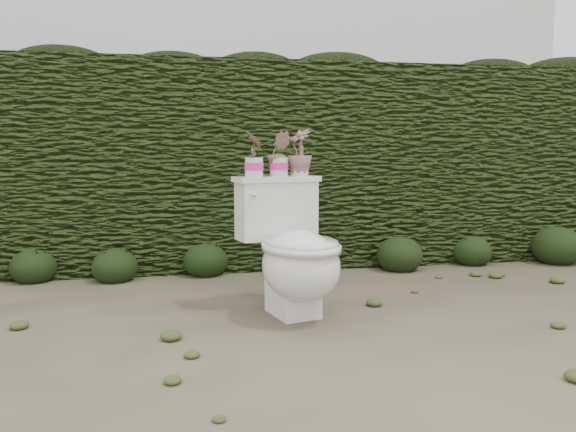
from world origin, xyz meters
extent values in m
plane|color=#70684D|center=(0.00, 0.00, 0.00)|extent=(60.00, 60.00, 0.00)
cube|color=#304316|center=(0.00, 1.60, 0.80)|extent=(8.00, 1.00, 1.60)
cube|color=silver|center=(0.60, 6.00, 2.00)|extent=(8.00, 3.50, 4.00)
cube|color=silver|center=(0.00, -0.03, 0.10)|extent=(0.29, 0.35, 0.20)
ellipsoid|color=silver|center=(0.03, -0.13, 0.30)|extent=(0.53, 0.60, 0.39)
cube|color=silver|center=(-0.05, 0.18, 0.57)|extent=(0.50, 0.28, 0.34)
cube|color=silver|center=(-0.05, 0.18, 0.76)|extent=(0.53, 0.31, 0.03)
cylinder|color=silver|center=(-0.21, 0.04, 0.68)|extent=(0.03, 0.06, 0.02)
sphere|color=silver|center=(-0.20, 0.01, 0.68)|extent=(0.03, 0.03, 0.03)
imported|color=#2E7022|center=(-0.19, 0.14, 0.90)|extent=(0.10, 0.14, 0.25)
imported|color=#2E7022|center=(-0.04, 0.18, 0.90)|extent=(0.15, 0.13, 0.25)
imported|color=#2E7022|center=(0.09, 0.22, 0.91)|extent=(0.20, 0.20, 0.26)
ellipsoid|color=black|center=(-1.65, 1.12, 0.13)|extent=(0.33, 0.33, 0.26)
ellipsoid|color=black|center=(-1.09, 1.02, 0.13)|extent=(0.32, 0.32, 0.26)
ellipsoid|color=black|center=(-0.44, 1.10, 0.13)|extent=(0.33, 0.33, 0.27)
ellipsoid|color=black|center=(0.30, 1.07, 0.18)|extent=(0.44, 0.44, 0.35)
ellipsoid|color=black|center=(1.05, 1.00, 0.14)|extent=(0.36, 0.36, 0.29)
ellipsoid|color=black|center=(1.72, 1.11, 0.13)|extent=(0.33, 0.33, 0.26)
ellipsoid|color=black|center=(2.44, 1.02, 0.17)|extent=(0.41, 0.41, 0.33)
camera|label=1|loc=(-0.60, -3.08, 0.92)|focal=35.00mm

